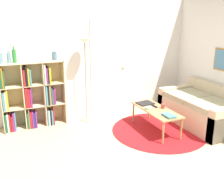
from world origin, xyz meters
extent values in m
plane|color=tan|center=(0.00, 0.00, 0.00)|extent=(14.00, 14.00, 0.00)
cube|color=silver|center=(0.00, 2.55, 1.30)|extent=(7.44, 0.05, 2.60)
cube|color=white|center=(0.35, 2.51, 1.02)|extent=(0.88, 0.02, 2.04)
sphere|color=tan|center=(0.66, 2.49, 0.98)|extent=(0.04, 0.04, 0.04)
cube|color=silver|center=(2.25, 1.26, 1.30)|extent=(0.05, 5.52, 2.60)
cylinder|color=#B2191E|center=(0.77, 1.17, 0.00)|extent=(1.76, 1.76, 0.01)
cube|color=beige|center=(-1.88, 2.33, 0.64)|extent=(0.02, 0.34, 1.28)
cube|color=beige|center=(-0.74, 2.33, 0.64)|extent=(0.02, 0.34, 1.28)
cube|color=beige|center=(-1.31, 2.33, 1.27)|extent=(1.16, 0.34, 0.02)
cube|color=beige|center=(-1.31, 2.33, 0.01)|extent=(1.16, 0.34, 0.02)
cube|color=beige|center=(-1.31, 2.49, 0.64)|extent=(1.16, 0.02, 1.28)
cube|color=beige|center=(-1.50, 2.33, 0.64)|extent=(0.02, 0.32, 1.24)
cube|color=beige|center=(-1.12, 2.33, 0.64)|extent=(0.02, 0.32, 1.24)
cube|color=beige|center=(-1.31, 2.33, 0.43)|extent=(1.13, 0.32, 0.02)
cube|color=beige|center=(-1.31, 2.33, 0.84)|extent=(1.13, 0.32, 0.02)
cube|color=#196B38|center=(-1.85, 2.26, 0.19)|extent=(0.03, 0.19, 0.33)
cube|color=silver|center=(-1.82, 2.29, 0.19)|extent=(0.03, 0.25, 0.34)
cube|color=#B21E23|center=(-1.79, 2.27, 0.18)|extent=(0.03, 0.20, 0.33)
cube|color=#B21E23|center=(-1.75, 2.27, 0.16)|extent=(0.03, 0.21, 0.29)
cube|color=#7F287A|center=(-1.72, 2.28, 0.19)|extent=(0.03, 0.23, 0.35)
cube|color=teal|center=(-1.69, 2.29, 0.20)|extent=(0.02, 0.24, 0.36)
cube|color=#196B38|center=(-1.47, 2.27, 0.17)|extent=(0.02, 0.21, 0.31)
cube|color=olive|center=(-1.45, 2.28, 0.21)|extent=(0.02, 0.22, 0.37)
cube|color=#B21E23|center=(-1.41, 2.26, 0.18)|extent=(0.03, 0.19, 0.32)
cube|color=#7F287A|center=(-1.38, 2.28, 0.18)|extent=(0.03, 0.23, 0.33)
cube|color=navy|center=(-1.35, 2.29, 0.16)|extent=(0.02, 0.25, 0.29)
cube|color=#7F287A|center=(-1.32, 2.27, 0.18)|extent=(0.03, 0.20, 0.32)
cube|color=teal|center=(-1.09, 2.29, 0.16)|extent=(0.02, 0.24, 0.29)
cube|color=silver|center=(-1.07, 2.29, 0.16)|extent=(0.02, 0.24, 0.29)
cube|color=black|center=(-1.04, 2.27, 0.17)|extent=(0.02, 0.20, 0.31)
cube|color=teal|center=(-1.01, 2.29, 0.17)|extent=(0.03, 0.24, 0.29)
cube|color=#B21E23|center=(-0.98, 2.28, 0.19)|extent=(0.02, 0.22, 0.34)
cube|color=teal|center=(-1.85, 2.29, 0.60)|extent=(0.03, 0.24, 0.33)
cube|color=silver|center=(-1.82, 2.29, 0.61)|extent=(0.02, 0.24, 0.34)
cube|color=gold|center=(-1.79, 2.27, 0.62)|extent=(0.03, 0.21, 0.37)
cube|color=#B21E23|center=(-1.47, 2.29, 0.63)|extent=(0.03, 0.25, 0.37)
cube|color=#B21E23|center=(-1.44, 2.30, 0.63)|extent=(0.02, 0.26, 0.38)
cube|color=#B21E23|center=(-1.41, 2.30, 0.62)|extent=(0.03, 0.26, 0.36)
cube|color=#7F287A|center=(-1.38, 2.30, 0.61)|extent=(0.03, 0.26, 0.35)
cube|color=teal|center=(-1.09, 2.27, 0.63)|extent=(0.03, 0.20, 0.37)
cube|color=black|center=(-1.06, 2.29, 0.61)|extent=(0.03, 0.25, 0.35)
cube|color=olive|center=(-1.03, 2.27, 0.63)|extent=(0.03, 0.21, 0.37)
cube|color=#196B38|center=(-0.99, 2.27, 0.60)|extent=(0.02, 0.20, 0.33)
cube|color=#7F287A|center=(-0.97, 2.29, 0.58)|extent=(0.02, 0.24, 0.29)
cube|color=#7F287A|center=(-0.94, 2.27, 0.60)|extent=(0.02, 0.21, 0.31)
cube|color=#196B38|center=(-1.85, 2.27, 1.03)|extent=(0.02, 0.21, 0.35)
cube|color=orange|center=(-1.82, 2.29, 1.03)|extent=(0.02, 0.24, 0.36)
cube|color=#196B38|center=(-1.80, 2.28, 1.01)|extent=(0.02, 0.22, 0.31)
cube|color=#B21E23|center=(-1.46, 2.27, 1.00)|extent=(0.03, 0.20, 0.30)
cube|color=black|center=(-1.42, 2.28, 1.03)|extent=(0.03, 0.23, 0.35)
cube|color=gold|center=(-1.39, 2.27, 1.02)|extent=(0.03, 0.21, 0.32)
cube|color=teal|center=(-1.35, 2.29, 1.00)|extent=(0.03, 0.24, 0.29)
cube|color=silver|center=(-1.09, 2.29, 1.04)|extent=(0.03, 0.24, 0.37)
cube|color=#7F287A|center=(-1.06, 2.26, 1.01)|extent=(0.02, 0.19, 0.30)
cube|color=black|center=(-1.03, 2.28, 1.02)|extent=(0.02, 0.23, 0.33)
cube|color=gold|center=(-1.00, 2.29, 1.01)|extent=(0.03, 0.25, 0.30)
cylinder|color=gray|center=(-0.29, 2.25, 0.01)|extent=(0.29, 0.29, 0.01)
cylinder|color=gray|center=(-0.29, 2.25, 0.84)|extent=(0.02, 0.02, 1.58)
cone|color=white|center=(-0.29, 2.25, 1.63)|extent=(0.28, 0.28, 0.10)
cube|color=#CCB793|center=(1.73, 1.13, 0.23)|extent=(0.95, 1.63, 0.45)
cube|color=#CCB793|center=(2.12, 1.13, 0.38)|extent=(0.16, 1.63, 0.76)
cube|color=#CCB793|center=(1.73, 1.86, 0.30)|extent=(0.95, 0.16, 0.59)
cube|color=tan|center=(1.65, 0.81, 0.50)|extent=(0.75, 0.63, 0.10)
cube|color=tan|center=(1.65, 1.46, 0.50)|extent=(0.75, 0.63, 0.10)
cube|color=#AD7F51|center=(0.72, 1.22, 0.42)|extent=(0.45, 1.11, 0.02)
cylinder|color=#AD7F51|center=(0.53, 0.70, 0.20)|extent=(0.04, 0.04, 0.41)
cylinder|color=#AD7F51|center=(0.53, 1.73, 0.20)|extent=(0.04, 0.04, 0.41)
cylinder|color=#AD7F51|center=(0.90, 0.70, 0.20)|extent=(0.04, 0.04, 0.41)
cylinder|color=#AD7F51|center=(0.90, 1.73, 0.20)|extent=(0.04, 0.04, 0.41)
cube|color=black|center=(0.69, 1.55, 0.44)|extent=(0.33, 0.28, 0.02)
cylinder|color=#9ED193|center=(0.58, 1.24, 0.45)|extent=(0.14, 0.14, 0.05)
cube|color=teal|center=(0.72, 0.82, 0.44)|extent=(0.16, 0.23, 0.02)
cube|color=teal|center=(0.71, 0.81, 0.46)|extent=(0.16, 0.23, 0.02)
cylinder|color=#A33D33|center=(0.85, 1.19, 0.47)|extent=(0.07, 0.07, 0.09)
cube|color=black|center=(0.76, 1.33, 0.44)|extent=(0.05, 0.15, 0.02)
cylinder|color=#6B93A3|center=(-1.81, 2.32, 1.37)|extent=(0.08, 0.08, 0.18)
cylinder|color=#6B93A3|center=(-1.81, 2.32, 1.48)|extent=(0.03, 0.03, 0.04)
cylinder|color=#6B93A3|center=(-1.67, 2.35, 1.36)|extent=(0.07, 0.07, 0.17)
cylinder|color=#6B93A3|center=(-1.67, 2.35, 1.47)|extent=(0.03, 0.03, 0.04)
cylinder|color=#2D8438|center=(-1.58, 2.33, 1.39)|extent=(0.07, 0.07, 0.23)
cylinder|color=#2D8438|center=(-1.58, 2.33, 1.54)|extent=(0.03, 0.03, 0.06)
cylinder|color=slate|center=(-0.87, 2.33, 1.36)|extent=(0.09, 0.09, 0.16)
camera|label=1|loc=(-1.78, -2.42, 2.03)|focal=40.00mm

